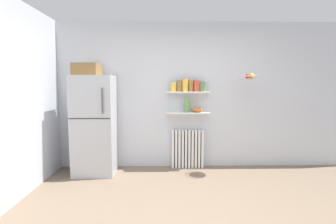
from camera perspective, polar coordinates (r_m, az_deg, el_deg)
The scene contains 16 objects.
ground_plane at distance 3.43m, azimuth 4.97°, elevation -19.79°, with size 7.04×7.04×0.00m, color #7A6651.
back_wall at distance 4.63m, azimuth 3.08°, elevation 3.68°, with size 7.04×0.10×2.60m, color silver.
side_wall_left at distance 3.70m, azimuth -32.21°, elevation 2.12°, with size 0.10×4.80×2.60m, color silver.
refrigerator at distance 4.45m, azimuth -16.13°, elevation -2.24°, with size 0.67×0.65×1.84m.
radiator at distance 4.65m, azimuth 4.37°, elevation -8.24°, with size 0.57×0.12×0.69m.
wall_shelf_lower at distance 4.51m, azimuth 4.48°, elevation -0.18°, with size 0.75×0.22×0.03m, color white.
wall_shelf_upper at distance 4.48m, azimuth 4.52°, elevation 4.46°, with size 0.75×0.22×0.03m, color white.
storage_jar_0 at distance 4.46m, azimuth 1.24°, elevation 5.77°, with size 0.10×0.10×0.18m.
storage_jar_1 at distance 4.47m, azimuth 2.56°, elevation 5.98°, with size 0.08×0.08×0.21m.
storage_jar_2 at distance 4.47m, azimuth 3.88°, elevation 6.14°, with size 0.10×0.10×0.24m.
storage_jar_3 at distance 4.48m, azimuth 5.19°, elevation 5.99°, with size 0.08×0.08×0.22m.
storage_jar_4 at distance 4.50m, azimuth 6.49°, elevation 5.94°, with size 0.11×0.11×0.21m.
storage_jar_5 at distance 4.51m, azimuth 7.78°, elevation 5.72°, with size 0.12×0.12×0.18m.
vase at distance 4.49m, azimuth 4.34°, elevation 1.58°, with size 0.08×0.08×0.25m, color #66A84C.
shelf_bowl at distance 4.52m, azimuth 6.55°, elevation 0.52°, with size 0.19×0.19×0.08m, color orange.
hanging_fruit_basket at distance 4.45m, azimuth 17.72°, elevation 7.55°, with size 0.33×0.33×0.10m.
Camera 1 is at (-0.34, -2.57, 1.50)m, focal length 27.19 mm.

